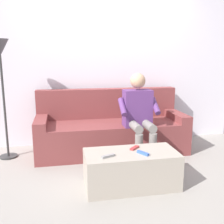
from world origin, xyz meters
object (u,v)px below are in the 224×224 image
object	(u,v)px
couch	(111,130)
remote_blue	(143,153)
remote_red	(135,148)
coffee_table	(131,169)
remote_gray	(108,156)
person_solo_seated	(139,112)
floor_lamp	(0,61)

from	to	relation	value
couch	remote_blue	world-z (taller)	couch
remote_red	coffee_table	bearing A→B (deg)	11.14
remote_blue	remote_gray	world-z (taller)	remote_blue
person_solo_seated	floor_lamp	world-z (taller)	floor_lamp
person_solo_seated	remote_red	world-z (taller)	person_solo_seated
coffee_table	floor_lamp	xyz separation A→B (m)	(1.47, -1.15, 1.13)
couch	floor_lamp	bearing A→B (deg)	0.38
person_solo_seated	floor_lamp	size ratio (longest dim) A/B	0.73
coffee_table	floor_lamp	distance (m)	2.18
person_solo_seated	floor_lamp	xyz separation A→B (m)	(1.77, -0.42, 0.67)
couch	remote_gray	xyz separation A→B (m)	(0.27, 1.25, 0.09)
coffee_table	remote_gray	world-z (taller)	remote_gray
coffee_table	person_solo_seated	size ratio (longest dim) A/B	0.84
coffee_table	remote_red	bearing A→B (deg)	-123.72
remote_blue	remote_red	bearing A→B (deg)	161.68
coffee_table	person_solo_seated	xyz separation A→B (m)	(-0.30, -0.73, 0.47)
couch	coffee_table	bearing A→B (deg)	90.00
floor_lamp	couch	bearing A→B (deg)	-179.62
remote_red	remote_gray	bearing A→B (deg)	-15.36
remote_blue	floor_lamp	world-z (taller)	floor_lamp
person_solo_seated	remote_gray	size ratio (longest dim) A/B	7.90
couch	remote_red	size ratio (longest dim) A/B	15.20
person_solo_seated	remote_red	bearing A→B (deg)	69.52
remote_blue	remote_red	world-z (taller)	remote_blue
remote_gray	remote_blue	bearing A→B (deg)	-21.45
remote_red	floor_lamp	world-z (taller)	floor_lamp
coffee_table	couch	bearing A→B (deg)	-90.00
remote_red	person_solo_seated	bearing A→B (deg)	-155.62
couch	remote_gray	world-z (taller)	couch
remote_red	floor_lamp	bearing A→B (deg)	-79.75
person_solo_seated	remote_blue	xyz separation A→B (m)	(0.20, 0.82, -0.26)
couch	remote_blue	bearing A→B (deg)	94.71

